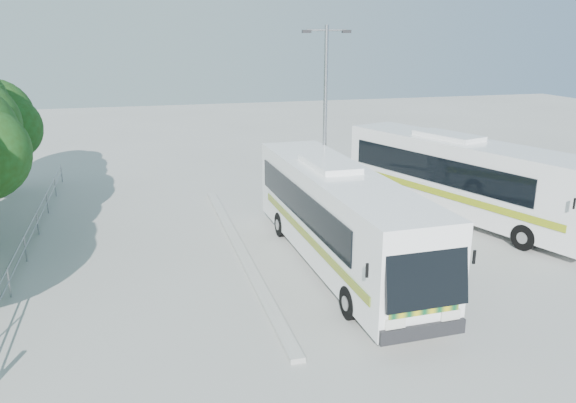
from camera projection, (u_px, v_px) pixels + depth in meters
name	position (u px, v px, depth m)	size (l,w,h in m)	color
ground	(313.00, 264.00, 20.23)	(100.00, 100.00, 0.00)	#ADADA7
kerb_divider	(240.00, 249.00, 21.48)	(0.40, 16.00, 0.15)	#B2B2AD
railing	(29.00, 234.00, 21.19)	(0.06, 22.00, 1.00)	gray
coach_main	(339.00, 215.00, 19.71)	(2.81, 12.31, 3.40)	white
coach_adjacent	(464.00, 177.00, 24.84)	(6.37, 12.73, 3.49)	white
lamppost	(325.00, 117.00, 23.81)	(2.04, 0.40, 8.34)	gray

